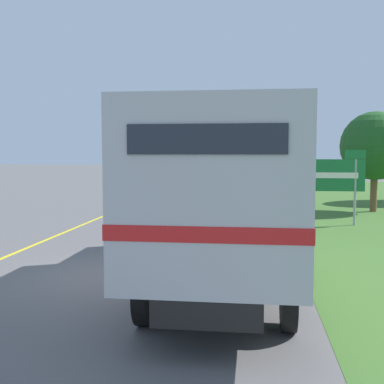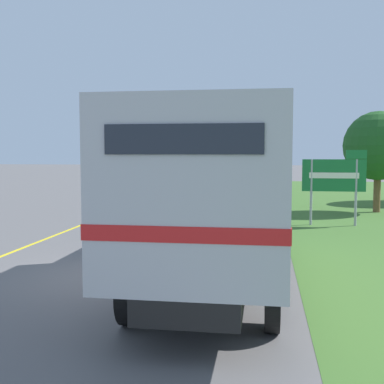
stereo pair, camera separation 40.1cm
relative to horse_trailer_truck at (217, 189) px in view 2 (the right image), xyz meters
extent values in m
plane|color=#5B5959|center=(-2.05, 0.25, -1.92)|extent=(200.00, 200.00, 0.00)
cube|color=yellow|center=(-5.75, 11.20, -1.92)|extent=(0.12, 51.84, 0.01)
cube|color=white|center=(-2.05, 0.51, -1.92)|extent=(0.12, 2.60, 0.01)
cube|color=white|center=(-2.05, 7.11, -1.92)|extent=(0.12, 2.60, 0.01)
cube|color=white|center=(-2.05, 13.71, -1.92)|extent=(0.12, 2.60, 0.01)
cube|color=white|center=(-2.05, 20.31, -1.92)|extent=(0.12, 2.60, 0.01)
cube|color=white|center=(-2.05, 26.91, -1.92)|extent=(0.12, 2.60, 0.01)
cylinder|color=black|center=(-1.09, 3.92, -1.42)|extent=(0.22, 1.00, 1.00)
cylinder|color=black|center=(1.09, 3.92, -1.42)|extent=(0.22, 1.00, 1.00)
cylinder|color=black|center=(-1.09, -2.61, -1.42)|extent=(0.22, 1.00, 1.00)
cylinder|color=black|center=(1.09, -2.61, -1.42)|extent=(0.22, 1.00, 1.00)
cube|color=black|center=(0.00, 0.25, -1.24)|extent=(1.40, 8.70, 0.36)
cube|color=#B7B7BC|center=(0.00, -0.80, 0.20)|extent=(2.54, 6.60, 2.53)
cube|color=red|center=(0.00, -0.80, -0.24)|extent=(2.56, 6.62, 0.20)
cube|color=#232833|center=(0.00, -4.10, 0.90)|extent=(1.90, 0.03, 0.36)
cube|color=#B7B7BC|center=(0.00, 3.55, -0.11)|extent=(2.44, 2.10, 1.90)
cube|color=#283342|center=(0.00, 4.61, 0.12)|extent=(2.16, 0.03, 0.85)
cylinder|color=black|center=(-4.79, 17.47, -1.59)|extent=(0.16, 0.66, 0.66)
cylinder|color=black|center=(-3.31, 17.47, -1.59)|extent=(0.16, 0.66, 0.66)
cylinder|color=black|center=(-4.79, 14.72, -1.59)|extent=(0.16, 0.66, 0.66)
cylinder|color=black|center=(-3.31, 14.72, -1.59)|extent=(0.16, 0.66, 0.66)
cube|color=white|center=(-4.05, 16.10, -1.14)|extent=(1.80, 4.44, 0.91)
cube|color=#282D38|center=(-4.05, 15.92, -0.30)|extent=(1.55, 2.44, 0.77)
cube|color=red|center=(-4.68, 13.86, -0.98)|extent=(0.20, 0.03, 0.14)
cube|color=red|center=(-3.42, 13.86, -0.98)|extent=(0.20, 0.03, 0.14)
cylinder|color=black|center=(-0.71, 28.39, -1.59)|extent=(0.16, 0.66, 0.66)
cylinder|color=black|center=(0.77, 28.39, -1.59)|extent=(0.16, 0.66, 0.66)
cylinder|color=black|center=(-0.71, 25.85, -1.59)|extent=(0.16, 0.66, 0.66)
cylinder|color=black|center=(0.77, 25.85, -1.59)|extent=(0.16, 0.66, 0.66)
cube|color=gray|center=(0.03, 27.12, -1.14)|extent=(1.80, 4.10, 0.90)
cube|color=#282D38|center=(0.03, 26.95, -0.31)|extent=(1.55, 2.26, 0.77)
cube|color=red|center=(-0.60, 25.06, -0.99)|extent=(0.20, 0.03, 0.14)
cube|color=red|center=(0.66, 25.06, -0.99)|extent=(0.20, 0.03, 0.14)
cylinder|color=#9E9EA3|center=(2.67, 8.50, -0.70)|extent=(0.09, 0.09, 2.44)
cylinder|color=#9E9EA3|center=(4.27, 8.50, -0.70)|extent=(0.09, 0.09, 2.44)
cube|color=#196B33|center=(3.47, 8.50, -0.07)|extent=(2.28, 0.06, 1.18)
cube|color=#196B33|center=(4.24, 8.50, 0.70)|extent=(0.73, 0.06, 0.32)
cube|color=silver|center=(3.47, 8.47, -0.07)|extent=(1.78, 0.02, 0.21)
cylinder|color=brown|center=(5.99, 12.94, -1.04)|extent=(0.31, 0.31, 1.76)
sphere|color=#1E511E|center=(5.99, 12.94, 1.07)|extent=(3.10, 3.10, 3.10)
camera|label=1|loc=(0.56, -9.75, 0.73)|focal=45.00mm
camera|label=2|loc=(0.96, -9.70, 0.73)|focal=45.00mm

